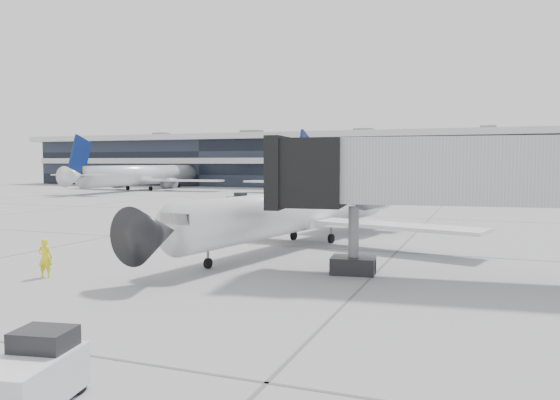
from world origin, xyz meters
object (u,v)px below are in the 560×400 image
at_px(regional_jet, 304,209).
at_px(jet_bridge, 526,173).
at_px(baggage_tug, 32,375).
at_px(ramp_worker, 45,258).

relative_size(regional_jet, jet_bridge, 1.37).
relative_size(jet_bridge, baggage_tug, 7.68).
relative_size(jet_bridge, ramp_worker, 11.46).
height_order(ramp_worker, baggage_tug, ramp_worker).
height_order(regional_jet, ramp_worker, regional_jet).
xyz_separation_m(ramp_worker, baggage_tug, (9.65, -10.40, -0.19)).
xyz_separation_m(regional_jet, jet_bridge, (12.44, -7.31, 2.55)).
xyz_separation_m(regional_jet, baggage_tug, (1.85, -24.37, -1.53)).
relative_size(regional_jet, baggage_tug, 10.56).
distance_m(jet_bridge, baggage_tug, 20.49).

